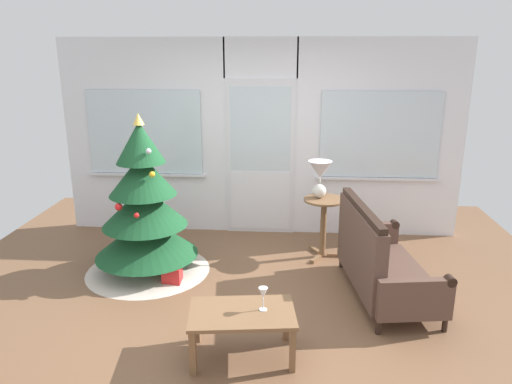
{
  "coord_description": "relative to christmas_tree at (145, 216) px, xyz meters",
  "views": [
    {
      "loc": [
        0.39,
        -4.18,
        2.39
      ],
      "look_at": [
        0.05,
        0.55,
        1.0
      ],
      "focal_mm": 34.05,
      "sensor_mm": 36.0,
      "label": 1
    }
  ],
  "objects": [
    {
      "name": "gift_box",
      "position": [
        0.35,
        -0.29,
        -0.56
      ],
      "size": [
        0.19,
        0.17,
        0.19
      ],
      "primitive_type": "cube",
      "color": "red",
      "rests_on": "ground"
    },
    {
      "name": "ground_plane",
      "position": [
        1.18,
        -0.72,
        -0.65
      ],
      "size": [
        6.76,
        6.76,
        0.0
      ],
      "primitive_type": "plane",
      "color": "brown"
    },
    {
      "name": "back_wall_with_door",
      "position": [
        1.18,
        1.36,
        0.63
      ],
      "size": [
        5.2,
        0.14,
        2.55
      ],
      "color": "white",
      "rests_on": "ground"
    },
    {
      "name": "coffee_table",
      "position": [
        1.21,
        -1.5,
        -0.31
      ],
      "size": [
        0.9,
        0.62,
        0.4
      ],
      "color": "brown",
      "rests_on": "ground"
    },
    {
      "name": "side_table",
      "position": [
        1.98,
        0.54,
        -0.14
      ],
      "size": [
        0.5,
        0.48,
        0.73
      ],
      "color": "brown",
      "rests_on": "ground"
    },
    {
      "name": "christmas_tree",
      "position": [
        0.0,
        0.0,
        0.0
      ],
      "size": [
        1.38,
        1.38,
        1.77
      ],
      "color": "#4C331E",
      "rests_on": "ground"
    },
    {
      "name": "wine_glass",
      "position": [
        1.38,
        -1.46,
        -0.11
      ],
      "size": [
        0.08,
        0.08,
        0.2
      ],
      "color": "silver",
      "rests_on": "coffee_table"
    },
    {
      "name": "table_lamp",
      "position": [
        1.92,
        0.58,
        0.36
      ],
      "size": [
        0.28,
        0.28,
        0.44
      ],
      "color": "silver",
      "rests_on": "side_table"
    },
    {
      "name": "settee_sofa",
      "position": [
        2.46,
        -0.4,
        -0.27
      ],
      "size": [
        0.89,
        1.57,
        0.96
      ],
      "color": "black",
      "rests_on": "ground"
    }
  ]
}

